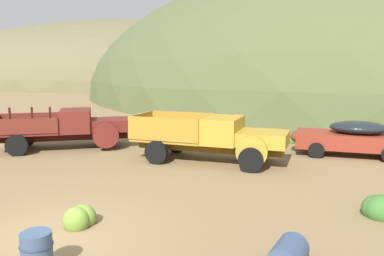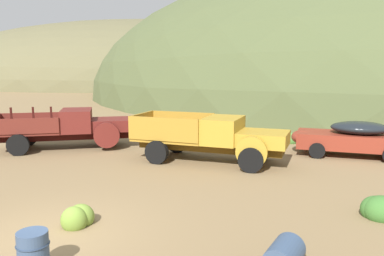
# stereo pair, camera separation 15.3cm
# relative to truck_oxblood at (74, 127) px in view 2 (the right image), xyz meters

# --- Properties ---
(ground_plane) EXTENTS (300.00, 300.00, 0.00)m
(ground_plane) POSITION_rel_truck_oxblood_xyz_m (3.38, -9.76, -1.02)
(ground_plane) COLOR olive
(hill_far_left) EXTENTS (97.89, 59.07, 27.53)m
(hill_far_left) POSITION_rel_truck_oxblood_xyz_m (-14.12, 67.53, -1.02)
(hill_far_left) COLOR brown
(hill_far_left) RESTS_ON ground
(hill_distant) EXTENTS (75.50, 87.85, 34.89)m
(hill_distant) POSITION_rel_truck_oxblood_xyz_m (25.13, 45.65, -1.02)
(hill_distant) COLOR #4C5633
(hill_distant) RESTS_ON ground
(truck_oxblood) EXTENTS (6.68, 4.07, 2.16)m
(truck_oxblood) POSITION_rel_truck_oxblood_xyz_m (0.00, 0.00, 0.00)
(truck_oxblood) COLOR black
(truck_oxblood) RESTS_ON ground
(truck_mustard) EXTENTS (6.67, 3.69, 1.91)m
(truck_mustard) POSITION_rel_truck_oxblood_xyz_m (7.13, -2.16, -0.00)
(truck_mustard) COLOR #593D12
(truck_mustard) RESTS_ON ground
(car_rust_red) EXTENTS (5.21, 2.85, 1.57)m
(car_rust_red) POSITION_rel_truck_oxblood_xyz_m (12.81, -0.38, -0.20)
(car_rust_red) COLOR maroon
(car_rust_red) RESTS_ON ground
(oil_drum_spare) EXTENTS (0.63, 0.63, 0.84)m
(oil_drum_spare) POSITION_rel_truck_oxblood_xyz_m (3.88, -11.32, -0.60)
(oil_drum_spare) COLOR #384C6B
(oil_drum_spare) RESTS_ON ground
(oil_drum_by_truck) EXTENTS (0.94, 1.09, 0.63)m
(oil_drum_by_truck) POSITION_rel_truck_oxblood_xyz_m (8.67, -10.78, -0.70)
(oil_drum_by_truck) COLOR #384C6B
(oil_drum_by_truck) RESTS_ON ground
(bush_between_trucks) EXTENTS (0.97, 0.89, 0.78)m
(bush_between_trucks) POSITION_rel_truck_oxblood_xyz_m (11.53, -7.74, -0.81)
(bush_between_trucks) COLOR #3D702D
(bush_between_trucks) RESTS_ON ground
(bush_near_barrel) EXTENTS (0.75, 0.85, 0.68)m
(bush_near_barrel) POSITION_rel_truck_oxblood_xyz_m (3.83, -9.04, -0.84)
(bush_near_barrel) COLOR olive
(bush_near_barrel) RESTS_ON ground
(bush_front_right) EXTENTS (0.93, 0.89, 0.69)m
(bush_front_right) POSITION_rel_truck_oxblood_xyz_m (10.76, 2.41, -0.84)
(bush_front_right) COLOR #4C8438
(bush_front_right) RESTS_ON ground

